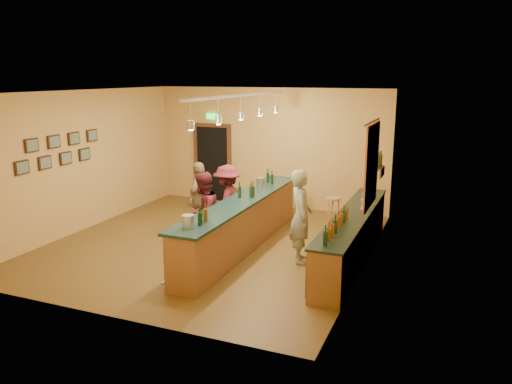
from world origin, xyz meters
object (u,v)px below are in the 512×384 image
at_px(customer_a, 203,213).
at_px(back_counter, 352,236).
at_px(bartender, 301,216).
at_px(customer_b, 200,199).
at_px(tasting_bar, 242,220).
at_px(bar_stool, 333,204).
at_px(customer_c, 227,202).

bearing_deg(customer_a, back_counter, 102.79).
bearing_deg(bartender, customer_b, 50.44).
distance_m(tasting_bar, customer_b, 1.32).
xyz_separation_m(bartender, customer_b, (-2.56, 0.71, -0.07)).
distance_m(customer_b, bar_stool, 3.14).
distance_m(back_counter, customer_c, 2.84).
bearing_deg(bar_stool, back_counter, -66.89).
height_order(back_counter, customer_b, customer_b).
distance_m(bartender, customer_b, 2.65).
xyz_separation_m(tasting_bar, customer_b, (-1.21, 0.47, 0.23)).
bearing_deg(customer_b, customer_a, 31.05).
relative_size(customer_a, bar_stool, 2.34).
bearing_deg(back_counter, customer_c, 173.94).
relative_size(customer_a, customer_c, 1.01).
bearing_deg(customer_b, bartender, 74.09).
relative_size(back_counter, customer_a, 2.73).
bearing_deg(customer_c, tasting_bar, 48.20).
distance_m(tasting_bar, bar_stool, 2.61).
bearing_deg(back_counter, bar_stool, 113.11).
bearing_deg(back_counter, customer_b, 175.22).
xyz_separation_m(customer_b, customer_c, (0.67, 0.01, -0.01)).
xyz_separation_m(back_counter, customer_c, (-2.81, 0.30, 0.34)).
relative_size(back_counter, customer_b, 2.71).
distance_m(customer_a, customer_c, 1.01).
xyz_separation_m(back_counter, bar_stool, (-0.86, 2.02, 0.08)).
relative_size(back_counter, customer_c, 2.76).
xyz_separation_m(customer_b, bar_stool, (2.61, 1.73, -0.27)).
bearing_deg(customer_b, back_counter, 84.90).
height_order(customer_b, bar_stool, customer_b).
relative_size(customer_c, bar_stool, 2.31).
height_order(tasting_bar, bar_stool, tasting_bar).
distance_m(back_counter, bartender, 1.09).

